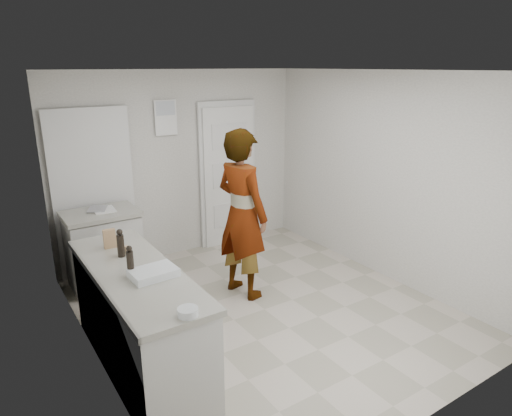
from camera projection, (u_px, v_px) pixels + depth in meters
ground at (264, 309)px, 4.98m from camera, size 4.00×4.00×0.00m
room_shell at (172, 184)px, 6.13m from camera, size 4.00×4.00×4.00m
main_counter at (139, 323)px, 3.93m from camera, size 0.64×1.96×0.93m
side_counter at (104, 251)px, 5.42m from camera, size 0.84×0.61×0.93m
person at (242, 214)px, 5.07m from camera, size 0.60×0.78×1.92m
cake_mix_box at (110, 239)px, 4.21m from camera, size 0.11×0.06×0.18m
spice_jar at (127, 250)px, 4.09m from camera, size 0.05×0.05×0.07m
oil_cruet_a at (121, 244)px, 4.01m from camera, size 0.06×0.06×0.26m
oil_cruet_b at (130, 261)px, 3.64m from camera, size 0.06×0.06×0.26m
baking_dish at (154, 273)px, 3.66m from camera, size 0.37×0.27×0.06m
egg_bowl at (188, 312)px, 3.08m from camera, size 0.14×0.14×0.06m
papers at (104, 210)px, 5.34m from camera, size 0.26×0.32×0.01m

